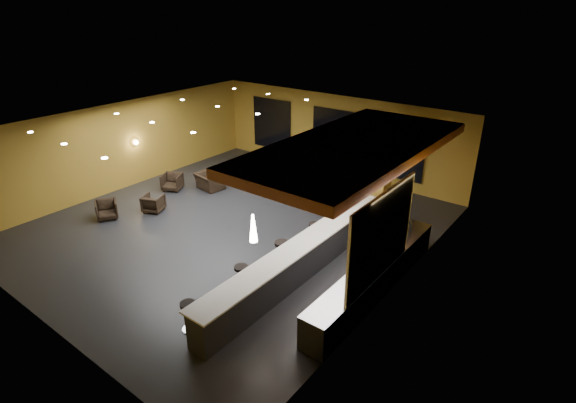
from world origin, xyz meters
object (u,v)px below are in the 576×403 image
Objects in this scene: staff_b at (402,222)px; bar_stool_2 at (282,251)px; bar_counter at (302,260)px; armchair_d at (210,181)px; armchair_c at (172,182)px; prep_counter at (374,278)px; column at (381,172)px; armchair_a at (107,210)px; armchair_b at (153,203)px; bar_stool_1 at (242,275)px; bar_stool_0 at (189,313)px; pendant_0 at (253,228)px; pendant_2 at (359,168)px; pendant_1 at (314,194)px; bar_stool_3 at (314,231)px; staff_c at (398,226)px; bar_stool_4 at (336,209)px; staff_a at (373,226)px.

staff_b is 3.99m from bar_stool_2.
bar_counter is 7.59× the size of armchair_d.
bar_stool_2 is at bearing -42.98° from armchair_c.
column is (-2.00, 4.10, 1.32)m from prep_counter.
bar_counter is at bearing -49.30° from armchair_a.
bar_stool_1 is at bearing 140.41° from armchair_b.
bar_counter is at bearing 77.70° from bar_stool_0.
pendant_2 is at bearing 90.00° from pendant_0.
pendant_0 is 0.91× the size of bar_stool_0.
armchair_d is (0.10, 2.73, 0.02)m from armchair_b.
staff_b is (1.47, 2.79, -1.56)m from pendant_1.
armchair_a is at bearing -170.40° from bar_counter.
bar_stool_2 is at bearing -89.91° from bar_stool_3.
staff_c is at bearing -35.41° from armchair_a.
column is 6.63m from pendant_0.
armchair_c is at bearing -171.52° from pendant_2.
bar_stool_0 is at bearing -116.92° from pendant_0.
armchair_c is at bearing 48.19° from armchair_d.
bar_stool_2 is at bearing -168.25° from prep_counter.
pendant_2 reaches higher than bar_stool_1.
column is 5.00× the size of armchair_b.
armchair_b is 0.82× the size of bar_stool_2.
pendant_1 is 0.37× the size of staff_c.
armchair_c is (-9.34, -1.46, -0.45)m from staff_b.
prep_counter is at bearing 51.34° from pendant_0.
bar_counter reaches higher than prep_counter.
armchair_d is (-8.71, 2.32, -0.09)m from prep_counter.
pendant_0 is (0.00, -6.60, 0.60)m from column.
bar_stool_2 reaches higher than armchair_b.
pendant_2 is at bearing -16.30° from bar_stool_4.
armchair_b is (-7.67, -2.47, -0.46)m from staff_a.
pendant_0 reaches higher than armchair_d.
armchair_a is 0.94× the size of bar_stool_0.
bar_stool_4 is (-0.24, 3.33, 0.00)m from bar_stool_2.
bar_stool_1 is (5.89, -4.44, 0.16)m from armchair_d.
pendant_0 is at bearing -70.48° from bar_stool_2.
armchair_d is 7.37m from bar_stool_1.
prep_counter is 7.94× the size of armchair_c.
staff_b is 5.43m from bar_stool_1.
pendant_0 reaches higher than bar_counter.
pendant_1 is at bearing -120.80° from staff_a.
armchair_c is at bearing 178.35° from bar_stool_3.
staff_b reaches higher than prep_counter.
staff_a reaches higher than armchair_c.
armchair_d is (-6.71, -0.18, -2.01)m from pendant_2.
bar_stool_2 is at bearing -48.85° from armchair_a.
bar_stool_3 is (0.14, 3.24, -0.01)m from bar_stool_1.
bar_counter is 2.06m from prep_counter.
staff_b is at bearing 80.89° from staff_c.
pendant_2 is 0.91× the size of bar_stool_0.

